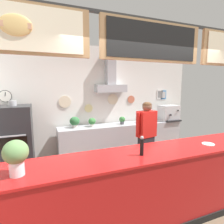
# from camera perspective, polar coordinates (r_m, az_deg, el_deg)

# --- Properties ---
(ground_plane) EXTENTS (6.58, 6.58, 0.00)m
(ground_plane) POSITION_cam_1_polar(r_m,az_deg,el_deg) (3.39, 9.85, -26.55)
(ground_plane) COLOR brown
(back_wall_assembly) EXTENTS (5.48, 2.60, 2.95)m
(back_wall_assembly) POSITION_cam_1_polar(r_m,az_deg,el_deg) (4.77, -3.15, 4.04)
(back_wall_assembly) COLOR #9E9E99
(back_wall_assembly) RESTS_ON ground_plane
(service_counter) EXTENTS (4.71, 0.68, 1.04)m
(service_counter) POSITION_cam_1_polar(r_m,az_deg,el_deg) (2.87, 13.92, -21.40)
(service_counter) COLOR maroon
(service_counter) RESTS_ON ground_plane
(back_prep_counter) EXTENTS (3.39, 0.53, 0.92)m
(back_prep_counter) POSITION_cam_1_polar(r_m,az_deg,el_deg) (4.97, 3.43, -9.01)
(back_prep_counter) COLOR #A3A5AD
(back_prep_counter) RESTS_ON ground_plane
(pizza_oven) EXTENTS (0.64, 0.74, 1.64)m
(pizza_oven) POSITION_cam_1_polar(r_m,az_deg,el_deg) (4.22, -27.99, -8.67)
(pizza_oven) COLOR #232326
(pizza_oven) RESTS_ON ground_plane
(shop_worker) EXTENTS (0.56, 0.30, 1.59)m
(shop_worker) POSITION_cam_1_polar(r_m,az_deg,el_deg) (4.02, 10.73, -7.30)
(shop_worker) COLOR #232328
(shop_worker) RESTS_ON ground_plane
(espresso_machine) EXTENTS (0.53, 0.48, 0.44)m
(espresso_machine) POSITION_cam_1_polar(r_m,az_deg,el_deg) (5.57, 17.42, -0.30)
(espresso_machine) COLOR silver
(espresso_machine) RESTS_ON back_prep_counter
(potted_oregano) EXTENTS (0.19, 0.19, 0.22)m
(potted_oregano) POSITION_cam_1_polar(r_m,az_deg,el_deg) (5.05, 9.28, -1.94)
(potted_oregano) COLOR #4C4C51
(potted_oregano) RESTS_ON back_prep_counter
(potted_thyme) EXTENTS (0.24, 0.24, 0.27)m
(potted_thyme) POSITION_cam_1_polar(r_m,az_deg,el_deg) (4.48, -11.67, -2.98)
(potted_thyme) COLOR beige
(potted_thyme) RESTS_ON back_prep_counter
(potted_sage) EXTENTS (0.18, 0.18, 0.22)m
(potted_sage) POSITION_cam_1_polar(r_m,az_deg,el_deg) (4.54, -6.28, -3.02)
(potted_sage) COLOR beige
(potted_sage) RESTS_ON back_prep_counter
(potted_rosemary) EXTENTS (0.16, 0.16, 0.20)m
(potted_rosemary) POSITION_cam_1_polar(r_m,az_deg,el_deg) (4.79, 3.22, -2.52)
(potted_rosemary) COLOR #4C4C51
(potted_rosemary) RESTS_ON back_prep_counter
(basil_vase) EXTENTS (0.24, 0.24, 0.37)m
(basil_vase) POSITION_cam_1_polar(r_m,az_deg,el_deg) (2.08, -28.00, -12.08)
(basil_vase) COLOR silver
(basil_vase) RESTS_ON service_counter
(pepper_grinder) EXTENTS (0.05, 0.05, 0.26)m
(pepper_grinder) POSITION_cam_1_polar(r_m,az_deg,el_deg) (2.40, 9.37, -10.47)
(pepper_grinder) COLOR black
(pepper_grinder) RESTS_ON service_counter
(condiment_plate) EXTENTS (0.18, 0.18, 0.01)m
(condiment_plate) POSITION_cam_1_polar(r_m,az_deg,el_deg) (3.19, 28.02, -8.89)
(condiment_plate) COLOR white
(condiment_plate) RESTS_ON service_counter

